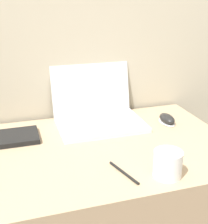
{
  "coord_description": "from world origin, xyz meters",
  "views": [
    {
      "loc": [
        -0.28,
        -0.68,
        1.27
      ],
      "look_at": [
        0.08,
        0.47,
        0.8
      ],
      "focal_mm": 50.0,
      "sensor_mm": 36.0,
      "label": 1
    }
  ],
  "objects_px": {
    "laptop": "(97,111)",
    "drink_cup": "(168,163)",
    "pen": "(124,173)",
    "computer_mouse": "(167,119)"
  },
  "relations": [
    {
      "from": "laptop",
      "to": "drink_cup",
      "type": "height_order",
      "value": "laptop"
    },
    {
      "from": "drink_cup",
      "to": "pen",
      "type": "relative_size",
      "value": 0.62
    },
    {
      "from": "laptop",
      "to": "computer_mouse",
      "type": "height_order",
      "value": "laptop"
    },
    {
      "from": "laptop",
      "to": "pen",
      "type": "xyz_separation_m",
      "value": [
        -0.04,
        -0.44,
        -0.05
      ]
    },
    {
      "from": "laptop",
      "to": "pen",
      "type": "bearing_deg",
      "value": -94.83
    },
    {
      "from": "drink_cup",
      "to": "pen",
      "type": "bearing_deg",
      "value": 157.94
    },
    {
      "from": "pen",
      "to": "computer_mouse",
      "type": "bearing_deg",
      "value": 45.3
    },
    {
      "from": "laptop",
      "to": "pen",
      "type": "relative_size",
      "value": 2.48
    },
    {
      "from": "drink_cup",
      "to": "computer_mouse",
      "type": "xyz_separation_m",
      "value": [
        0.21,
        0.39,
        -0.03
      ]
    },
    {
      "from": "computer_mouse",
      "to": "drink_cup",
      "type": "bearing_deg",
      "value": -117.84
    }
  ]
}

